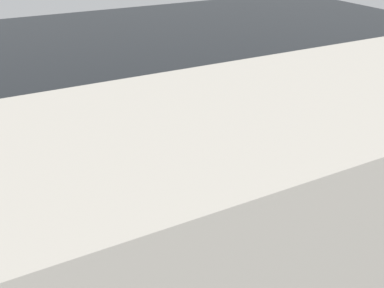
{
  "coord_description": "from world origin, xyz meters",
  "views": [
    {
      "loc": [
        7.52,
        13.02,
        8.07
      ],
      "look_at": [
        1.22,
        1.02,
        0.9
      ],
      "focal_mm": 40.0,
      "sensor_mm": 36.0,
      "label": 1
    }
  ],
  "objects_px": {
    "moving_hatchback": "(232,116)",
    "fire_hydrant": "(137,197)",
    "parked_sedan": "(369,105)",
    "pedestrian": "(120,201)",
    "sign_post": "(137,185)"
  },
  "relations": [
    {
      "from": "moving_hatchback",
      "to": "fire_hydrant",
      "type": "height_order",
      "value": "moving_hatchback"
    },
    {
      "from": "moving_hatchback",
      "to": "fire_hydrant",
      "type": "xyz_separation_m",
      "value": [
        5.15,
        2.7,
        -0.63
      ]
    },
    {
      "from": "moving_hatchback",
      "to": "parked_sedan",
      "type": "xyz_separation_m",
      "value": [
        -5.89,
        1.72,
        -0.03
      ]
    },
    {
      "from": "parked_sedan",
      "to": "pedestrian",
      "type": "bearing_deg",
      "value": 6.56
    },
    {
      "from": "moving_hatchback",
      "to": "sign_post",
      "type": "relative_size",
      "value": 1.65
    },
    {
      "from": "parked_sedan",
      "to": "fire_hydrant",
      "type": "distance_m",
      "value": 11.1
    },
    {
      "from": "fire_hydrant",
      "to": "sign_post",
      "type": "distance_m",
      "value": 1.63
    },
    {
      "from": "fire_hydrant",
      "to": "pedestrian",
      "type": "relative_size",
      "value": 0.66
    },
    {
      "from": "moving_hatchback",
      "to": "pedestrian",
      "type": "bearing_deg",
      "value": 27.74
    },
    {
      "from": "moving_hatchback",
      "to": "sign_post",
      "type": "height_order",
      "value": "sign_post"
    },
    {
      "from": "pedestrian",
      "to": "sign_post",
      "type": "height_order",
      "value": "sign_post"
    },
    {
      "from": "moving_hatchback",
      "to": "parked_sedan",
      "type": "bearing_deg",
      "value": 163.77
    },
    {
      "from": "fire_hydrant",
      "to": "parked_sedan",
      "type": "bearing_deg",
      "value": -174.92
    },
    {
      "from": "parked_sedan",
      "to": "pedestrian",
      "type": "relative_size",
      "value": 3.6
    },
    {
      "from": "moving_hatchback",
      "to": "pedestrian",
      "type": "xyz_separation_m",
      "value": [
        5.82,
        3.06,
        -0.34
      ]
    }
  ]
}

